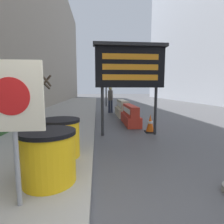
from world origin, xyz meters
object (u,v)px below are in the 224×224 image
at_px(barrel_drum_middle, 60,138).
at_px(traffic_light_near_curb, 106,72).
at_px(barrel_drum_foreground, 49,156).
at_px(pedestrian_worker, 110,98).
at_px(traffic_cone_near, 150,124).
at_px(jersey_barrier_cream, 122,109).
at_px(message_board, 130,67).
at_px(jersey_barrier_red_striped, 130,116).
at_px(warning_sign, 12,106).
at_px(traffic_cone_mid, 136,117).

bearing_deg(barrel_drum_middle, traffic_light_near_curb, 82.40).
bearing_deg(traffic_light_near_curb, barrel_drum_middle, -97.60).
height_order(barrel_drum_foreground, pedestrian_worker, pedestrian_worker).
height_order(barrel_drum_middle, traffic_cone_near, barrel_drum_middle).
relative_size(barrel_drum_middle, pedestrian_worker, 0.48).
relative_size(jersey_barrier_cream, pedestrian_worker, 1.25).
height_order(message_board, jersey_barrier_cream, message_board).
bearing_deg(traffic_light_near_curb, barrel_drum_foreground, -96.86).
bearing_deg(traffic_light_near_curb, jersey_barrier_red_striped, -85.55).
xyz_separation_m(barrel_drum_middle, warning_sign, (-0.19, -1.60, 0.83)).
distance_m(barrel_drum_middle, traffic_cone_mid, 4.57).
bearing_deg(traffic_cone_near, traffic_light_near_curb, 96.29).
xyz_separation_m(warning_sign, jersey_barrier_cream, (2.46, 8.09, -0.96)).
relative_size(barrel_drum_foreground, jersey_barrier_red_striped, 0.40).
bearing_deg(barrel_drum_middle, warning_sign, -96.76).
distance_m(jersey_barrier_red_striped, pedestrian_worker, 4.04).
height_order(barrel_drum_middle, message_board, message_board).
distance_m(jersey_barrier_cream, traffic_cone_near, 4.09).
distance_m(traffic_cone_near, traffic_cone_mid, 1.42).
bearing_deg(traffic_light_near_curb, jersey_barrier_cream, -83.62).
bearing_deg(pedestrian_worker, barrel_drum_foreground, 1.78).
xyz_separation_m(message_board, traffic_cone_near, (0.84, 0.31, -1.97)).
relative_size(warning_sign, jersey_barrier_red_striped, 0.84).
relative_size(message_board, traffic_cone_mid, 4.26).
distance_m(message_board, jersey_barrier_cream, 4.78).
bearing_deg(traffic_cone_near, barrel_drum_foreground, -127.70).
height_order(warning_sign, jersey_barrier_cream, warning_sign).
bearing_deg(pedestrian_worker, barrel_drum_middle, 0.19).
relative_size(barrel_drum_middle, jersey_barrier_red_striped, 0.40).
distance_m(barrel_drum_foreground, jersey_barrier_cream, 7.85).
distance_m(barrel_drum_foreground, traffic_cone_near, 4.38).
relative_size(jersey_barrier_cream, traffic_light_near_curb, 0.51).
bearing_deg(message_board, jersey_barrier_cream, 84.81).
bearing_deg(message_board, traffic_cone_near, 20.41).
distance_m(warning_sign, pedestrian_worker, 9.71).
bearing_deg(traffic_cone_near, jersey_barrier_red_striped, 105.74).
xyz_separation_m(barrel_drum_middle, traffic_light_near_curb, (1.63, 12.22, 2.55)).
distance_m(warning_sign, jersey_barrier_red_striped, 6.18).
bearing_deg(traffic_cone_mid, pedestrian_worker, 101.08).
xyz_separation_m(jersey_barrier_red_striped, jersey_barrier_cream, (-0.00, 2.51, 0.03)).
bearing_deg(message_board, barrel_drum_middle, -131.68).
relative_size(message_board, pedestrian_worker, 1.75).
height_order(message_board, traffic_cone_near, message_board).
relative_size(jersey_barrier_cream, traffic_cone_mid, 3.04).
xyz_separation_m(jersey_barrier_cream, traffic_cone_mid, (0.21, -2.66, -0.06)).
bearing_deg(pedestrian_worker, traffic_cone_near, 22.79).
bearing_deg(warning_sign, pedestrian_worker, 78.86).
bearing_deg(barrel_drum_foreground, traffic_cone_near, 52.30).
bearing_deg(pedestrian_worker, warning_sign, 1.06).
relative_size(jersey_barrier_red_striped, jersey_barrier_cream, 0.97).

